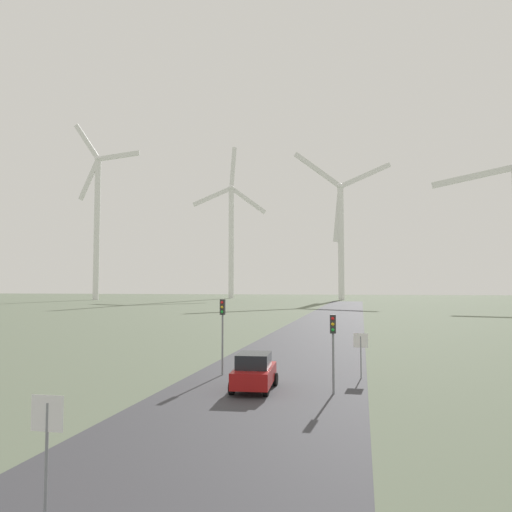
{
  "coord_description": "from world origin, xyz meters",
  "views": [
    {
      "loc": [
        4.76,
        -3.27,
        5.15
      ],
      "look_at": [
        0.0,
        19.22,
        6.54
      ],
      "focal_mm": 35.0,
      "sensor_mm": 36.0,
      "label": 1
    }
  ],
  "objects_px": {
    "stop_sign_near": "(47,432)",
    "wind_turbine_far_left": "(97,215)",
    "wind_turbine_left": "(231,231)",
    "traffic_light_post_near_right": "(333,336)",
    "car_approaching": "(254,372)",
    "traffic_light_post_near_left": "(222,320)",
    "wind_turbine_center": "(341,228)",
    "stop_sign_far": "(361,347)"
  },
  "relations": [
    {
      "from": "stop_sign_near",
      "to": "wind_turbine_far_left",
      "type": "height_order",
      "value": "wind_turbine_far_left"
    },
    {
      "from": "wind_turbine_far_left",
      "to": "wind_turbine_left",
      "type": "xyz_separation_m",
      "value": [
        43.73,
        33.02,
        -3.27
      ]
    },
    {
      "from": "traffic_light_post_near_right",
      "to": "car_approaching",
      "type": "bearing_deg",
      "value": 179.71
    },
    {
      "from": "traffic_light_post_near_left",
      "to": "wind_turbine_left",
      "type": "relative_size",
      "value": 0.07
    },
    {
      "from": "stop_sign_near",
      "to": "wind_turbine_left",
      "type": "relative_size",
      "value": 0.04
    },
    {
      "from": "stop_sign_near",
      "to": "car_approaching",
      "type": "height_order",
      "value": "stop_sign_near"
    },
    {
      "from": "wind_turbine_center",
      "to": "wind_turbine_far_left",
      "type": "bearing_deg",
      "value": -169.9
    },
    {
      "from": "car_approaching",
      "to": "wind_turbine_left",
      "type": "distance_m",
      "value": 187.72
    },
    {
      "from": "wind_turbine_far_left",
      "to": "wind_turbine_left",
      "type": "relative_size",
      "value": 1.05
    },
    {
      "from": "wind_turbine_far_left",
      "to": "wind_turbine_center",
      "type": "distance_m",
      "value": 91.88
    },
    {
      "from": "traffic_light_post_near_left",
      "to": "wind_turbine_center",
      "type": "distance_m",
      "value": 160.24
    },
    {
      "from": "stop_sign_near",
      "to": "wind_turbine_left",
      "type": "distance_m",
      "value": 200.95
    },
    {
      "from": "car_approaching",
      "to": "wind_turbine_center",
      "type": "height_order",
      "value": "wind_turbine_center"
    },
    {
      "from": "stop_sign_near",
      "to": "traffic_light_post_near_right",
      "type": "height_order",
      "value": "traffic_light_post_near_right"
    },
    {
      "from": "stop_sign_far",
      "to": "wind_turbine_far_left",
      "type": "relative_size",
      "value": 0.04
    },
    {
      "from": "stop_sign_far",
      "to": "wind_turbine_left",
      "type": "relative_size",
      "value": 0.04
    },
    {
      "from": "car_approaching",
      "to": "wind_turbine_center",
      "type": "xyz_separation_m",
      "value": [
        -2.03,
        162.26,
        25.75
      ]
    },
    {
      "from": "car_approaching",
      "to": "wind_turbine_center",
      "type": "relative_size",
      "value": 0.08
    },
    {
      "from": "traffic_light_post_near_left",
      "to": "wind_turbine_far_left",
      "type": "distance_m",
      "value": 170.71
    },
    {
      "from": "stop_sign_near",
      "to": "traffic_light_post_near_right",
      "type": "xyz_separation_m",
      "value": [
        5.53,
        14.33,
        0.87
      ]
    },
    {
      "from": "traffic_light_post_near_left",
      "to": "wind_turbine_center",
      "type": "height_order",
      "value": "wind_turbine_center"
    },
    {
      "from": "traffic_light_post_near_left",
      "to": "wind_turbine_center",
      "type": "relative_size",
      "value": 0.08
    },
    {
      "from": "stop_sign_far",
      "to": "stop_sign_near",
      "type": "bearing_deg",
      "value": -110.01
    },
    {
      "from": "stop_sign_far",
      "to": "wind_turbine_far_left",
      "type": "xyz_separation_m",
      "value": [
        -97.52,
        141.8,
        30.12
      ]
    },
    {
      "from": "stop_sign_far",
      "to": "wind_turbine_center",
      "type": "xyz_separation_m",
      "value": [
        -7.21,
        157.89,
        24.91
      ]
    },
    {
      "from": "stop_sign_near",
      "to": "wind_turbine_far_left",
      "type": "xyz_separation_m",
      "value": [
        -90.7,
        160.53,
        29.97
      ]
    },
    {
      "from": "wind_turbine_left",
      "to": "wind_turbine_center",
      "type": "bearing_deg",
      "value": -19.98
    },
    {
      "from": "car_approaching",
      "to": "wind_turbine_center",
      "type": "distance_m",
      "value": 164.3
    },
    {
      "from": "wind_turbine_far_left",
      "to": "stop_sign_far",
      "type": "bearing_deg",
      "value": -55.48
    },
    {
      "from": "wind_turbine_center",
      "to": "traffic_light_post_near_left",
      "type": "bearing_deg",
      "value": -90.25
    },
    {
      "from": "traffic_light_post_near_left",
      "to": "wind_turbine_far_left",
      "type": "xyz_separation_m",
      "value": [
        -89.63,
        142.43,
        28.68
      ]
    },
    {
      "from": "traffic_light_post_near_right",
      "to": "car_approaching",
      "type": "xyz_separation_m",
      "value": [
        -3.89,
        0.02,
        -1.86
      ]
    },
    {
      "from": "traffic_light_post_near_left",
      "to": "wind_turbine_left",
      "type": "distance_m",
      "value": 183.13
    },
    {
      "from": "stop_sign_far",
      "to": "traffic_light_post_near_left",
      "type": "distance_m",
      "value": 8.04
    },
    {
      "from": "wind_turbine_far_left",
      "to": "wind_turbine_center",
      "type": "bearing_deg",
      "value": 10.1
    },
    {
      "from": "traffic_light_post_near_right",
      "to": "wind_turbine_far_left",
      "type": "distance_m",
      "value": 177.43
    },
    {
      "from": "stop_sign_near",
      "to": "traffic_light_post_near_right",
      "type": "bearing_deg",
      "value": 68.91
    },
    {
      "from": "stop_sign_far",
      "to": "wind_turbine_far_left",
      "type": "height_order",
      "value": "wind_turbine_far_left"
    },
    {
      "from": "stop_sign_near",
      "to": "wind_turbine_far_left",
      "type": "distance_m",
      "value": 186.8
    },
    {
      "from": "traffic_light_post_near_right",
      "to": "wind_turbine_left",
      "type": "relative_size",
      "value": 0.06
    },
    {
      "from": "traffic_light_post_near_left",
      "to": "traffic_light_post_near_right",
      "type": "relative_size",
      "value": 1.16
    },
    {
      "from": "traffic_light_post_near_right",
      "to": "wind_turbine_far_left",
      "type": "bearing_deg",
      "value": 123.36
    }
  ]
}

